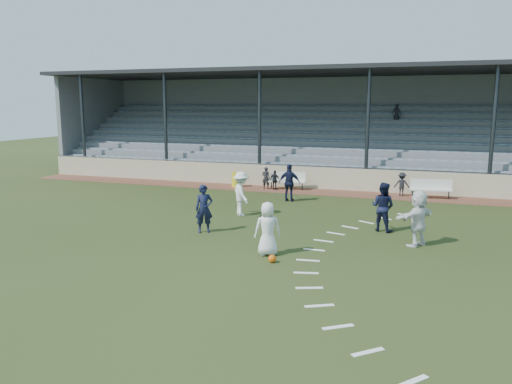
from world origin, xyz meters
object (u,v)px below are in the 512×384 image
bench_left (287,179)px  player_white_lead (268,229)px  player_navy_lead (204,209)px  football (272,259)px  bench_right (431,187)px  trash_bin (236,180)px

bench_left → player_white_lead: (2.69, -11.76, 0.25)m
player_navy_lead → football: bearing=-66.1°
bench_right → player_white_lead: (-4.71, -11.53, 0.25)m
trash_bin → player_white_lead: bearing=-64.1°
bench_left → player_white_lead: 12.06m
bench_right → trash_bin: 10.31m
bench_right → football: 12.95m
football → trash_bin: bearing=116.0°
trash_bin → player_white_lead: (5.61, -11.57, 0.41)m
trash_bin → bench_left: bearing=3.6°
bench_left → player_navy_lead: size_ratio=1.16×
bench_left → player_navy_lead: player_navy_lead is taller
bench_left → bench_right: same height
bench_right → football: bearing=-119.2°
bench_right → football: bench_right is taller
bench_right → trash_bin: bench_right is taller
bench_left → football: 12.80m
bench_left → bench_right: size_ratio=0.99×
bench_left → player_navy_lead: 9.88m
bench_left → football: size_ratio=8.58×
football → bench_left: bearing=103.8°
football → player_white_lead: size_ratio=0.14×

